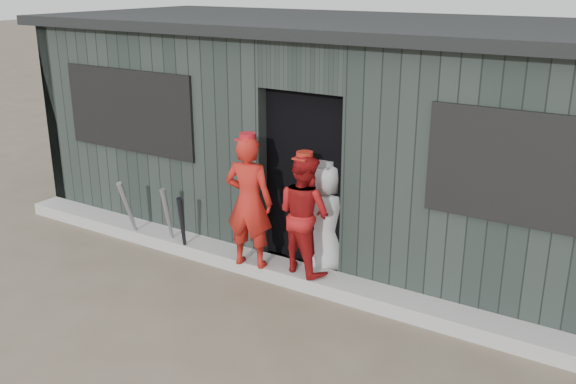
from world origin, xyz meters
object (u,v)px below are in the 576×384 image
Objects in this scene: bat_mid at (168,219)px; player_grey_back at (326,219)px; bat_left at (129,212)px; player_red_left at (249,202)px; player_red_right at (304,214)px; dugout at (363,132)px; bat_right at (183,227)px.

player_grey_back reaches higher than bat_mid.
bat_left is 1.79m from player_red_left.
bat_left is at bearing 20.52° from player_red_right.
dugout is (-0.25, 1.34, 0.66)m from player_grey_back.
player_red_left is at bearing 0.94° from bat_right.
player_grey_back is 1.51m from dugout.
bat_right is (0.27, -0.06, -0.02)m from bat_mid.
bat_left is 0.69× the size of player_grey_back.
dugout is at bearing -113.12° from player_red_left.
bat_left is 2.44m from player_grey_back.
player_red_right is at bearing 6.06° from bat_left.
bat_mid is at bearing 10.71° from bat_left.
bat_mid is 0.65× the size of player_grey_back.
bat_mid is 2.56m from dugout.
player_red_right is 0.37m from player_grey_back.
player_grey_back is at bearing -89.23° from player_red_right.
player_red_left is at bearing 1.79° from bat_left.
player_red_left is 1.12× the size of player_red_right.
bat_right is 0.60× the size of player_grey_back.
player_red_left reaches higher than player_grey_back.
player_grey_back is (0.08, 0.33, -0.15)m from player_red_right.
bat_mid is 1.91m from player_grey_back.
player_grey_back is (2.37, 0.57, 0.21)m from bat_left.
bat_left is 2.98m from dugout.
player_red_right is (2.29, 0.24, 0.36)m from bat_left.
player_red_left is at bearing 33.14° from player_red_right.
player_red_right reaches higher than bat_right.
dugout reaches higher than bat_mid.
player_red_left is 0.85m from player_grey_back.
player_grey_back is at bearing 13.49° from bat_left.
bat_left is 0.80m from bat_right.
player_grey_back reaches higher than bat_right.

